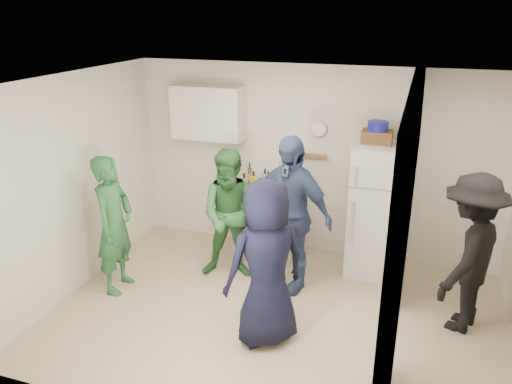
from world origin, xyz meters
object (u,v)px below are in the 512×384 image
blue_bowl (378,126)px  person_nook (469,254)px  yellow_cup_stack_top (405,138)px  wicker_basket (377,137)px  stove (267,223)px  person_navy (266,264)px  person_green_left (114,225)px  person_green_center (232,215)px  fridge (379,210)px  person_denim (289,214)px

blue_bowl → person_nook: 1.75m
person_nook → yellow_cup_stack_top: bearing=-113.5°
wicker_basket → blue_bowl: (0.00, 0.00, 0.13)m
stove → blue_bowl: size_ratio=3.75×
person_navy → stove: bearing=-115.9°
yellow_cup_stack_top → stove: bearing=175.5°
person_green_left → wicker_basket: bearing=-66.5°
wicker_basket → person_navy: 2.16m
wicker_basket → blue_bowl: blue_bowl is taller
person_green_left → person_nook: size_ratio=0.98×
person_green_center → person_navy: (0.77, -1.10, 0.04)m
stove → person_nook: size_ratio=0.54×
person_green_center → stove: bearing=57.8°
wicker_basket → person_green_center: size_ratio=0.22×
fridge → person_denim: person_denim is taller
stove → person_nook: (2.40, -0.93, 0.39)m
stove → person_denim: size_ratio=0.49×
stove → person_nook: bearing=-21.2°
person_green_center → person_green_left: bearing=-162.3°
person_green_left → person_denim: (1.88, 0.68, 0.11)m
blue_bowl → person_denim: size_ratio=0.13×
person_denim → person_nook: bearing=11.3°
person_denim → blue_bowl: bearing=58.5°
person_green_left → person_navy: size_ratio=0.97×
stove → person_green_left: person_green_left is taller
stove → fridge: (1.43, -0.03, 0.38)m
fridge → wicker_basket: size_ratio=4.72×
fridge → person_navy: person_navy is taller
person_green_center → person_nook: 2.64m
stove → person_denim: bearing=-56.1°
stove → wicker_basket: wicker_basket is taller
wicker_basket → yellow_cup_stack_top: (0.32, -0.15, 0.05)m
person_denim → person_green_left: bearing=-142.2°
person_denim → yellow_cup_stack_top: bearing=44.2°
person_nook → person_navy: bearing=-41.9°
fridge → person_denim: (-0.95, -0.68, 0.10)m
yellow_cup_stack_top → person_green_center: bearing=-163.6°
blue_bowl → person_nook: size_ratio=0.14×
person_green_left → person_navy: bearing=-105.1°
yellow_cup_stack_top → person_denim: (-1.17, -0.58, -0.85)m
stove → person_green_center: 0.81m
yellow_cup_stack_top → person_denim: size_ratio=0.13×
stove → person_green_left: size_ratio=0.55×
stove → person_green_center: bearing=-108.7°
fridge → person_navy: size_ratio=0.98×
person_nook → wicker_basket: bearing=-108.2°
wicker_basket → person_nook: wicker_basket is taller
person_green_left → person_green_center: 1.37m
person_green_center → wicker_basket: bearing=10.8°
person_green_left → person_green_center: person_green_left is taller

